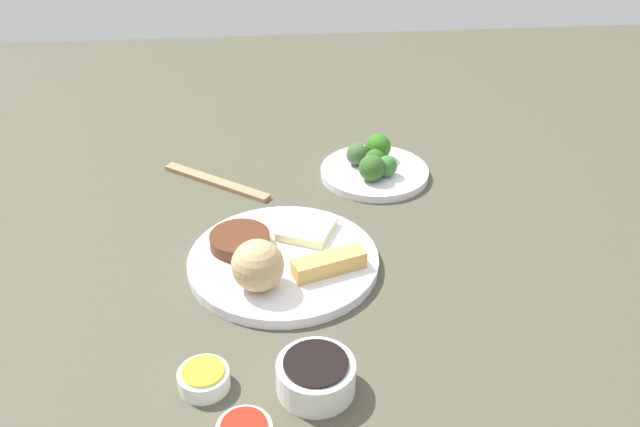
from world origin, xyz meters
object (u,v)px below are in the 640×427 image
Objects in this scene: broccoli_plate at (374,172)px; soy_sauce_bowl at (316,377)px; main_plate at (284,262)px; sauce_ramekin_hot_mustard at (204,379)px; chopsticks_pair at (216,182)px.

soy_sauce_bowl is (0.15, 0.50, 0.01)m from broccoli_plate.
sauce_ramekin_hot_mustard reaches higher than main_plate.
broccoli_plate is 0.29m from chopsticks_pair.
sauce_ramekin_hot_mustard is 0.27× the size of chopsticks_pair.
soy_sauce_bowl reaches higher than chopsticks_pair.
soy_sauce_bowl reaches higher than main_plate.
main_plate reaches higher than chopsticks_pair.
broccoli_plate is at bearing -124.47° from main_plate.
main_plate is at bearing 55.53° from broccoli_plate.
soy_sauce_bowl is 0.41× the size of chopsticks_pair.
broccoli_plate is at bearing -106.87° from soy_sauce_bowl.
soy_sauce_bowl is at bearing 172.78° from sauce_ramekin_hot_mustard.
soy_sauce_bowl reaches higher than sauce_ramekin_hot_mustard.
sauce_ramekin_hot_mustard is at bearing -7.22° from soy_sauce_bowl.
main_plate is 4.61× the size of sauce_ramekin_hot_mustard.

